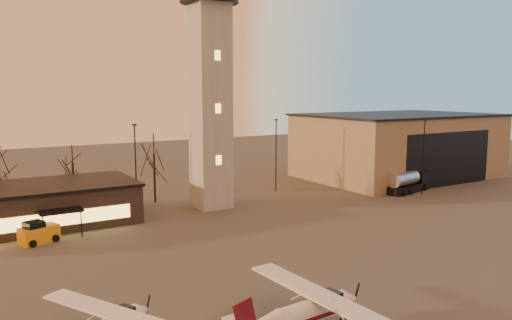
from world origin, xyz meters
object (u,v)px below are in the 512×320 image
Objects in this scene: cessna_front at (315,314)px; fuel_truck at (408,184)px; control_tower at (210,71)px; terminal at (8,208)px; service_cart at (38,234)px; hangar at (398,145)px.

cessna_front is 1.43× the size of fuel_truck.
control_tower is 26.24m from terminal.
control_tower is at bearing -7.41° from service_cart.
fuel_truck is at bearing 31.83° from cessna_front.
control_tower is at bearing -173.69° from hangar.
control_tower is 36.31m from cessna_front.
cessna_front is 3.20× the size of service_cart.
cessna_front reaches higher than service_cart.
hangar is 3.67× the size of fuel_truck.
terminal is 3.05× the size of fuel_truck.
terminal reaches higher than service_cart.
control_tower is 8.76× the size of service_cart.
control_tower is 37.90m from hangar.
cessna_front is (-44.94, -35.72, -4.03)m from hangar.
hangar is 2.57× the size of cessna_front.
control_tower is at bearing 70.82° from cessna_front.
fuel_truck is (27.43, -6.01, -15.15)m from control_tower.
control_tower is 2.74× the size of cessna_front.
fuel_truck is (-8.57, -9.98, -3.98)m from hangar.
control_tower is 3.91× the size of fuel_truck.
cessna_front is (13.06, -33.72, -1.04)m from terminal.
fuel_truck is at bearing -12.35° from control_tower.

